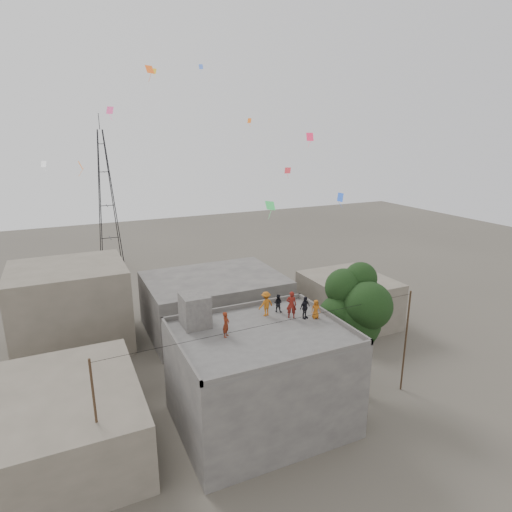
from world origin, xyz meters
The scene contains 18 objects.
ground centered at (0.00, 0.00, 0.00)m, with size 140.00×140.00×0.00m, color #49443C.
main_building centered at (0.00, 0.00, 3.05)m, with size 10.00×8.00×6.10m.
parapet centered at (0.00, 0.00, 6.25)m, with size 10.00×8.00×0.30m.
stair_head_box centered at (-3.20, 2.60, 7.10)m, with size 1.60×1.80×2.00m, color #4A4845.
neighbor_west centered at (-11.00, 2.00, 2.00)m, with size 8.00×10.00×4.00m, color #645C4F.
neighbor_north centered at (2.00, 14.00, 2.50)m, with size 12.00×9.00×5.00m, color #4A4845.
neighbor_northwest centered at (-10.00, 16.00, 3.50)m, with size 9.00×8.00×7.00m, color #645C4F.
neighbor_east centered at (14.00, 10.00, 2.20)m, with size 7.00×8.00×4.40m, color #645C4F.
tree centered at (7.37, 0.60, 6.10)m, with size 4.90×4.60×9.10m.
utility_line centered at (0.50, -1.25, 3.83)m, with size 20.12×0.62×7.40m.
transmission_tower centered at (-4.00, 40.00, 9.07)m, with size 2.97×2.97×20.01m.
person_red_adult centered at (2.67, 1.13, 6.99)m, with size 0.65×0.43×1.78m, color maroon.
person_orange_child centered at (4.04, 0.41, 6.71)m, with size 0.60×0.39×1.23m, color #A65412.
person_dark_child centered at (2.35, 2.33, 6.71)m, with size 0.59×0.46×1.21m, color black.
person_dark_adult centered at (3.40, 0.68, 6.83)m, with size 0.86×0.36×1.47m, color black.
person_orange_adult centered at (1.36, 2.11, 6.91)m, with size 1.05×0.60×1.62m, color #AA5813.
person_red_child centered at (-2.03, 0.42, 6.86)m, with size 0.55×0.36×1.52m, color maroon.
kites centered at (0.73, 6.19, 16.74)m, with size 18.13×17.86×10.05m.
Camera 1 is at (-9.96, -20.71, 17.32)m, focal length 30.00 mm.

